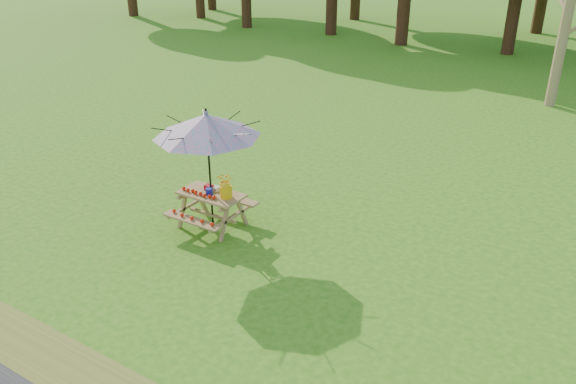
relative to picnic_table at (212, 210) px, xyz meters
The scene contains 7 objects.
ground 1.61m from the picnic_table, 54.79° to the right, with size 120.00×120.00×0.00m, color #306E14.
drygrass_strip 4.20m from the picnic_table, 77.45° to the right, with size 120.00×1.20×0.01m, color olive.
picnic_table is the anchor object (origin of this frame).
patio_umbrella 1.62m from the picnic_table, 84.81° to the left, with size 1.91×1.91×2.25m.
produce_bins 0.40m from the picnic_table, 133.50° to the left, with size 0.28×0.35×0.13m.
tomatoes_row 0.44m from the picnic_table, 130.20° to the right, with size 0.77×0.13×0.07m, color red, non-canonical shape.
flower_bucket 0.69m from the picnic_table, ahead, with size 0.30×0.27×0.48m.
Camera 1 is at (5.14, -5.73, 4.96)m, focal length 35.00 mm.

